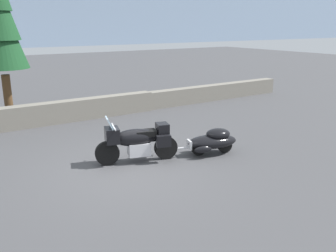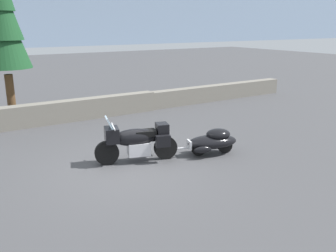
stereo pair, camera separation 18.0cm
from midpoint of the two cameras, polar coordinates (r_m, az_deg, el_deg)
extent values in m
plane|color=#424244|center=(9.80, -6.91, -6.58)|extent=(80.00, 80.00, 0.00)
cube|color=slate|center=(14.72, -16.94, 2.10)|extent=(8.00, 0.53, 0.83)
cube|color=slate|center=(18.64, 7.21, 5.30)|extent=(8.00, 0.53, 0.77)
cylinder|color=black|center=(9.99, -10.02, -4.24)|extent=(0.67, 0.33, 0.66)
cylinder|color=black|center=(10.29, -0.85, -3.42)|extent=(0.67, 0.33, 0.66)
cube|color=silver|center=(10.10, -5.09, -3.55)|extent=(0.70, 0.60, 0.36)
ellipsoid|color=black|center=(9.98, -5.70, -1.81)|extent=(1.28, 0.77, 0.48)
cube|color=black|center=(9.85, -9.29, -1.43)|extent=(0.50, 0.60, 0.40)
cube|color=#9EB7C6|center=(9.76, -9.66, 0.40)|extent=(0.31, 0.48, 0.34)
cube|color=black|center=(10.01, -4.03, -1.12)|extent=(0.64, 0.51, 0.16)
cube|color=black|center=(10.09, -1.41, -0.35)|extent=(0.42, 0.48, 0.28)
cube|color=black|center=(9.88, -1.22, -2.40)|extent=(0.43, 0.27, 0.32)
cube|color=black|center=(10.43, -2.09, -1.42)|extent=(0.43, 0.27, 0.32)
cylinder|color=silver|center=(9.79, -9.06, -0.12)|extent=(0.24, 0.68, 0.04)
cylinder|color=silver|center=(9.92, -9.80, -2.86)|extent=(0.26, 0.14, 0.54)
cylinder|color=black|center=(10.62, 4.38, -3.47)|extent=(0.45, 0.22, 0.44)
cylinder|color=black|center=(10.93, 8.43, -3.04)|extent=(0.45, 0.22, 0.44)
ellipsoid|color=black|center=(10.72, 6.46, -2.44)|extent=(1.63, 1.09, 0.40)
ellipsoid|color=black|center=(10.72, 7.38, -1.24)|extent=(0.85, 0.75, 0.32)
cube|color=silver|center=(10.48, 2.87, -2.90)|extent=(0.15, 0.32, 0.24)
ellipsoid|color=black|center=(10.32, 5.02, -3.71)|extent=(0.54, 0.29, 0.20)
ellipsoid|color=black|center=(10.88, 3.79, -2.64)|extent=(0.54, 0.29, 0.20)
cylinder|color=silver|center=(10.39, 0.83, -3.57)|extent=(0.68, 0.25, 0.05)
cylinder|color=brown|center=(15.57, -24.10, 4.01)|extent=(0.32, 0.32, 1.83)
cone|color=#194723|center=(15.32, -25.20, 13.57)|extent=(1.87, 1.87, 2.89)
camera|label=1|loc=(0.09, -90.49, -0.14)|focal=38.85mm
camera|label=2|loc=(0.09, 89.51, 0.14)|focal=38.85mm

